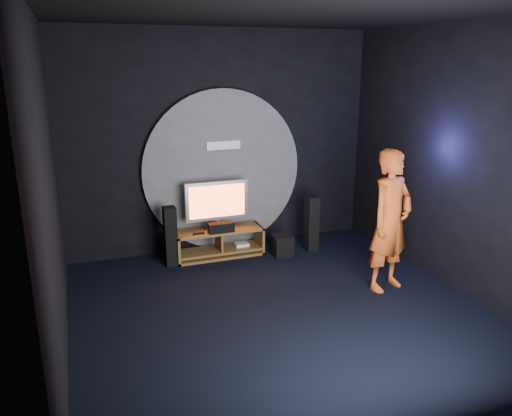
{
  "coord_description": "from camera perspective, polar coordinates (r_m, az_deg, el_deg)",
  "views": [
    {
      "loc": [
        -2.22,
        -5.15,
        3.0
      ],
      "look_at": [
        0.06,
        1.05,
        1.05
      ],
      "focal_mm": 35.0,
      "sensor_mm": 36.0,
      "label": 1
    }
  ],
  "objects": [
    {
      "name": "front_wall",
      "position": [
        3.67,
        18.65,
        -4.34
      ],
      "size": [
        5.0,
        0.04,
        3.5
      ],
      "primitive_type": "cube",
      "color": "black",
      "rests_on": "ground"
    },
    {
      "name": "right_wall",
      "position": [
        7.09,
        22.08,
        5.1
      ],
      "size": [
        0.04,
        5.0,
        3.5
      ],
      "primitive_type": "cube",
      "color": "black",
      "rests_on": "ground"
    },
    {
      "name": "floor",
      "position": [
        6.36,
        2.84,
        -11.72
      ],
      "size": [
        5.0,
        5.0,
        0.0
      ],
      "primitive_type": "plane",
      "color": "black",
      "rests_on": "ground"
    },
    {
      "name": "player",
      "position": [
        6.86,
        15.13,
        -1.44
      ],
      "size": [
        0.8,
        0.65,
        1.92
      ],
      "primitive_type": "imported",
      "rotation": [
        0.0,
        0.0,
        0.3
      ],
      "color": "#D1541C",
      "rests_on": "ground"
    },
    {
      "name": "wall_disc_panel",
      "position": [
        8.09,
        -3.8,
        4.3
      ],
      "size": [
        2.6,
        0.11,
        2.6
      ],
      "color": "#515156",
      "rests_on": "ground"
    },
    {
      "name": "media_console",
      "position": [
        7.98,
        -4.22,
        -4.16
      ],
      "size": [
        1.4,
        0.45,
        0.45
      ],
      "color": "brown",
      "rests_on": "ground"
    },
    {
      "name": "center_speaker",
      "position": [
        7.74,
        -4.02,
        -2.24
      ],
      "size": [
        0.4,
        0.15,
        0.15
      ],
      "primitive_type": "cube",
      "color": "black",
      "rests_on": "media_console"
    },
    {
      "name": "ceiling",
      "position": [
        5.63,
        3.38,
        21.58
      ],
      "size": [
        5.0,
        5.0,
        0.01
      ],
      "primitive_type": "cube",
      "color": "black",
      "rests_on": "back_wall"
    },
    {
      "name": "remote",
      "position": [
        7.7,
        -6.56,
        -2.91
      ],
      "size": [
        0.18,
        0.05,
        0.02
      ],
      "primitive_type": "cube",
      "color": "black",
      "rests_on": "media_console"
    },
    {
      "name": "subwoofer",
      "position": [
        8.02,
        2.97,
        -4.26
      ],
      "size": [
        0.3,
        0.3,
        0.33
      ],
      "primitive_type": "cube",
      "color": "black",
      "rests_on": "ground"
    },
    {
      "name": "tower_speaker_right",
      "position": [
        8.16,
        6.37,
        -1.78
      ],
      "size": [
        0.18,
        0.2,
        0.92
      ],
      "primitive_type": "cube",
      "color": "black",
      "rests_on": "ground"
    },
    {
      "name": "tv",
      "position": [
        7.83,
        -4.5,
        0.59
      ],
      "size": [
        1.0,
        0.22,
        0.76
      ],
      "color": "#AFAFB6",
      "rests_on": "media_console"
    },
    {
      "name": "tower_speaker_left",
      "position": [
        7.64,
        -9.75,
        -3.21
      ],
      "size": [
        0.18,
        0.2,
        0.92
      ],
      "primitive_type": "cube",
      "color": "black",
      "rests_on": "ground"
    },
    {
      "name": "back_wall",
      "position": [
        8.06,
        -3.97,
        7.49
      ],
      "size": [
        5.0,
        0.04,
        3.5
      ],
      "primitive_type": "cube",
      "color": "black",
      "rests_on": "ground"
    },
    {
      "name": "left_wall",
      "position": [
        5.3,
        -22.61,
        1.54
      ],
      "size": [
        0.04,
        5.0,
        3.5
      ],
      "primitive_type": "cube",
      "color": "black",
      "rests_on": "ground"
    }
  ]
}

